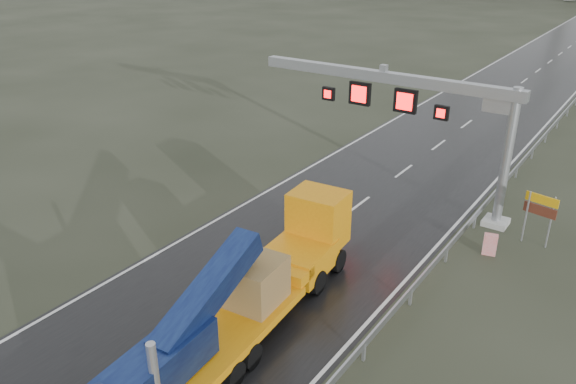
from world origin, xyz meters
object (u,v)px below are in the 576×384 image
Objects in this scene: exit_sign_pair at (540,210)px; striped_barrier at (490,244)px; sign_gantry at (418,105)px; heavy_haul_truck at (235,305)px.

striped_barrier is (-1.49, -2.19, -1.34)m from exit_sign_pair.
sign_gantry reaches higher than striped_barrier.
exit_sign_pair is (6.90, -0.99, -3.76)m from sign_gantry.
striped_barrier is (5.70, 11.56, -1.12)m from heavy_haul_truck.
sign_gantry reaches higher than heavy_haul_truck.
exit_sign_pair is at bearing 41.01° from striped_barrier.
heavy_haul_truck is 17.47× the size of striped_barrier.
exit_sign_pair is 2.97m from striped_barrier.
striped_barrier is at bearing -113.05° from exit_sign_pair.
heavy_haul_truck reaches higher than exit_sign_pair.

